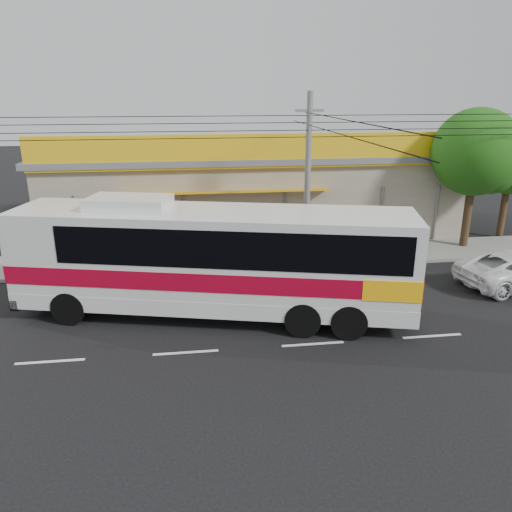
{
  "coord_description": "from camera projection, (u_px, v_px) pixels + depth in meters",
  "views": [
    {
      "loc": [
        -3.68,
        -16.23,
        7.69
      ],
      "look_at": [
        -1.21,
        2.0,
        1.51
      ],
      "focal_mm": 35.0,
      "sensor_mm": 36.0,
      "label": 1
    }
  ],
  "objects": [
    {
      "name": "motorbike_red",
      "position": [
        131.0,
        245.0,
        23.68
      ],
      "size": [
        1.96,
        1.2,
        0.97
      ],
      "primitive_type": "imported",
      "rotation": [
        0.0,
        0.0,
        1.25
      ],
      "color": "maroon",
      "rests_on": "sidewalk"
    },
    {
      "name": "lane_markings",
      "position": [
        313.0,
        344.0,
        15.82
      ],
      "size": [
        50.0,
        0.12,
        0.01
      ],
      "primitive_type": null,
      "color": "silver",
      "rests_on": "ground"
    },
    {
      "name": "coach_bus",
      "position": [
        219.0,
        255.0,
        17.16
      ],
      "size": [
        13.98,
        6.16,
        4.22
      ],
      "rotation": [
        0.0,
        0.0,
        -0.25
      ],
      "color": "silver",
      "rests_on": "ground"
    },
    {
      "name": "storefront_building",
      "position": [
        254.0,
        189.0,
        28.27
      ],
      "size": [
        22.6,
        9.2,
        5.7
      ],
      "color": "gray",
      "rests_on": "ground"
    },
    {
      "name": "motorbike_dark",
      "position": [
        151.0,
        243.0,
        23.58
      ],
      "size": [
        2.07,
        1.18,
        1.2
      ],
      "primitive_type": "imported",
      "rotation": [
        0.0,
        0.0,
        1.24
      ],
      "color": "black",
      "rests_on": "sidewalk"
    },
    {
      "name": "sidewalk",
      "position": [
        270.0,
        257.0,
        23.78
      ],
      "size": [
        30.0,
        3.2,
        0.15
      ],
      "primitive_type": "cube",
      "color": "gray",
      "rests_on": "ground"
    },
    {
      "name": "utility_pole",
      "position": [
        309.0,
        125.0,
        20.27
      ],
      "size": [
        34.0,
        14.0,
        7.63
      ],
      "color": "#61615F",
      "rests_on": "ground"
    },
    {
      "name": "tree_near",
      "position": [
        479.0,
        155.0,
        23.84
      ],
      "size": [
        4.17,
        4.17,
        6.91
      ],
      "color": "#332214",
      "rests_on": "ground"
    },
    {
      "name": "ground",
      "position": [
        296.0,
        311.0,
        18.16
      ],
      "size": [
        120.0,
        120.0,
        0.0
      ],
      "primitive_type": "plane",
      "color": "black",
      "rests_on": "ground"
    }
  ]
}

